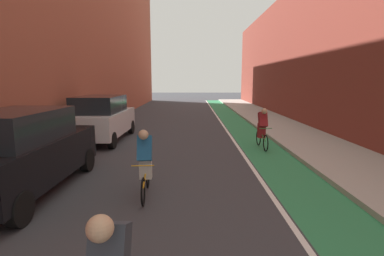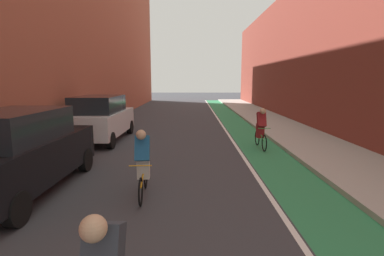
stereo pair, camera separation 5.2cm
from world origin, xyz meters
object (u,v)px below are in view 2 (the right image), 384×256
object	(u,v)px
cyclist_mid	(144,162)
cyclist_trailing	(262,128)
parked_suv_white	(102,118)
parked_suv_black	(21,151)

from	to	relation	value
cyclist_mid	cyclist_trailing	xyz separation A→B (m)	(3.82, 4.80, 0.00)
parked_suv_white	cyclist_trailing	world-z (taller)	parked_suv_white
cyclist_mid	cyclist_trailing	distance (m)	6.14
parked_suv_black	parked_suv_white	xyz separation A→B (m)	(0.00, 6.11, 0.00)
parked_suv_black	parked_suv_white	world-z (taller)	same
parked_suv_black	cyclist_trailing	xyz separation A→B (m)	(6.72, 4.63, -0.21)
cyclist_mid	cyclist_trailing	size ratio (longest dim) A/B	0.99
parked_suv_black	cyclist_mid	distance (m)	2.92
parked_suv_black	cyclist_mid	world-z (taller)	parked_suv_black
parked_suv_black	cyclist_mid	bearing A→B (deg)	-3.41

